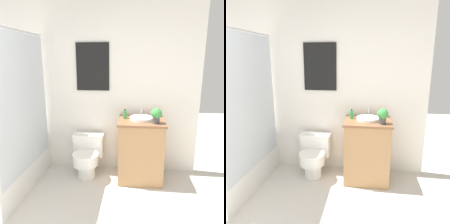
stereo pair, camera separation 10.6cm
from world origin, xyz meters
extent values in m
cube|color=white|center=(0.00, 2.30, 1.25)|extent=(3.37, 0.05, 2.50)
cube|color=black|center=(0.17, 2.26, 1.55)|extent=(0.47, 0.02, 0.66)
cube|color=silver|center=(0.17, 2.26, 1.55)|extent=(0.44, 0.01, 0.63)
cube|color=white|center=(-0.86, 1.61, 0.26)|extent=(0.65, 1.34, 0.52)
cube|color=silver|center=(-0.54, 1.61, 1.14)|extent=(0.01, 1.23, 1.62)
cylinder|color=#B7B7BC|center=(-0.54, 1.61, 1.97)|extent=(0.02, 1.23, 0.02)
cylinder|color=white|center=(0.12, 1.94, 0.11)|extent=(0.24, 0.24, 0.23)
cylinder|color=white|center=(0.12, 1.90, 0.30)|extent=(0.35, 0.35, 0.14)
cylinder|color=white|center=(0.12, 1.90, 0.38)|extent=(0.36, 0.36, 0.02)
cube|color=white|center=(0.12, 2.13, 0.42)|extent=(0.42, 0.18, 0.30)
cube|color=white|center=(0.12, 2.13, 0.58)|extent=(0.44, 0.19, 0.02)
cube|color=#AD7F51|center=(0.87, 2.00, 0.42)|extent=(0.59, 0.49, 0.83)
cube|color=brown|center=(0.87, 2.00, 0.85)|extent=(0.62, 0.52, 0.03)
cylinder|color=white|center=(0.87, 2.02, 0.88)|extent=(0.31, 0.31, 0.04)
cylinder|color=silver|center=(0.87, 2.20, 0.93)|extent=(0.02, 0.02, 0.13)
cylinder|color=green|center=(0.65, 2.06, 0.91)|extent=(0.05, 0.05, 0.11)
cylinder|color=black|center=(0.65, 2.06, 0.98)|extent=(0.02, 0.02, 0.02)
cylinder|color=#4C4C51|center=(1.05, 1.88, 0.90)|extent=(0.09, 0.09, 0.07)
sphere|color=#3D8E42|center=(1.05, 1.88, 0.99)|extent=(0.14, 0.14, 0.14)
camera|label=1|loc=(0.76, -0.82, 1.67)|focal=35.00mm
camera|label=2|loc=(0.87, -0.81, 1.67)|focal=35.00mm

